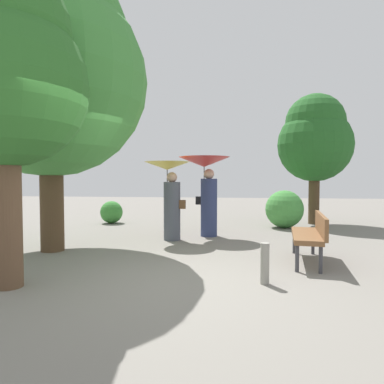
# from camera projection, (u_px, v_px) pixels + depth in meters

# --- Properties ---
(ground_plane) EXTENTS (40.00, 40.00, 0.00)m
(ground_plane) POSITION_uv_depth(u_px,v_px,m) (160.00, 282.00, 4.72)
(ground_plane) COLOR slate
(person_left) EXTENTS (1.05, 1.05, 1.82)m
(person_left) POSITION_uv_depth(u_px,v_px,m) (170.00, 188.00, 7.85)
(person_left) COLOR #474C56
(person_left) RESTS_ON ground
(person_right) EXTENTS (1.26, 1.26, 1.96)m
(person_right) POSITION_uv_depth(u_px,v_px,m) (206.00, 179.00, 8.37)
(person_right) COLOR navy
(person_right) RESTS_ON ground
(park_bench) EXTENTS (0.70, 1.55, 0.83)m
(park_bench) POSITION_uv_depth(u_px,v_px,m) (311.00, 233.00, 5.77)
(park_bench) COLOR #38383D
(park_bench) RESTS_ON ground
(tree_near_left) EXTENTS (2.13, 2.13, 4.20)m
(tree_near_left) POSITION_uv_depth(u_px,v_px,m) (4.00, 69.00, 4.37)
(tree_near_left) COLOR brown
(tree_near_left) RESTS_ON ground
(tree_near_right) EXTENTS (2.28, 2.28, 4.04)m
(tree_near_right) POSITION_uv_depth(u_px,v_px,m) (315.00, 138.00, 10.52)
(tree_near_right) COLOR #4C3823
(tree_near_right) RESTS_ON ground
(tree_mid_left) EXTENTS (3.76, 3.76, 5.74)m
(tree_mid_left) POSITION_uv_depth(u_px,v_px,m) (50.00, 65.00, 6.57)
(tree_mid_left) COLOR #4C3823
(tree_mid_left) RESTS_ON ground
(bush_path_left) EXTENTS (1.08, 1.08, 1.08)m
(bush_path_left) POSITION_uv_depth(u_px,v_px,m) (284.00, 209.00, 9.78)
(bush_path_left) COLOR #428C3D
(bush_path_left) RESTS_ON ground
(bush_path_right) EXTENTS (0.70, 0.70, 0.70)m
(bush_path_right) POSITION_uv_depth(u_px,v_px,m) (111.00, 212.00, 10.78)
(bush_path_right) COLOR #387F33
(bush_path_right) RESTS_ON ground
(path_marker_post) EXTENTS (0.12, 0.12, 0.56)m
(path_marker_post) POSITION_uv_depth(u_px,v_px,m) (265.00, 263.00, 4.61)
(path_marker_post) COLOR gray
(path_marker_post) RESTS_ON ground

